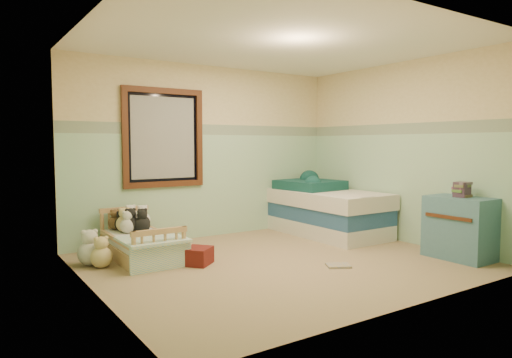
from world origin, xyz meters
TOP-DOWN VIEW (x-y plane):
  - floor at (0.00, 0.00)m, footprint 4.20×3.60m
  - ceiling at (0.00, 0.00)m, footprint 4.20×3.60m
  - wall_back at (0.00, 1.80)m, footprint 4.20×0.04m
  - wall_front at (0.00, -1.80)m, footprint 4.20×0.04m
  - wall_left at (-2.10, 0.00)m, footprint 0.04×3.60m
  - wall_right at (2.10, 0.00)m, footprint 0.04×3.60m
  - wainscot_mint at (0.00, 1.79)m, footprint 4.20×0.01m
  - border_strip at (0.00, 1.79)m, footprint 4.20×0.01m
  - window_frame at (-0.70, 1.76)m, footprint 1.16×0.06m
  - window_blinds at (-0.70, 1.77)m, footprint 0.92×0.01m
  - toddler_bed_frame at (-1.30, 1.05)m, footprint 0.63×1.27m
  - toddler_mattress at (-1.30, 1.05)m, footprint 0.58×1.21m
  - patchwork_quilt at (-1.30, 0.66)m, footprint 0.69×0.63m
  - plush_bed_brown at (-1.45, 1.55)m, footprint 0.18×0.18m
  - plush_bed_white at (-1.25, 1.55)m, footprint 0.21×0.21m
  - plush_bed_tan at (-1.40, 1.33)m, footprint 0.21×0.21m
  - plush_bed_dark at (-1.17, 1.33)m, footprint 0.19×0.19m
  - plush_floor_cream at (-1.89, 1.06)m, footprint 0.28×0.28m
  - plush_floor_tan at (-1.81, 0.88)m, footprint 0.24×0.24m
  - twin_bed_frame at (1.55, 0.96)m, footprint 0.96×1.93m
  - twin_boxspring at (1.55, 0.96)m, footprint 0.96×1.93m
  - twin_mattress at (1.55, 0.96)m, footprint 1.00×1.97m
  - teal_blanket at (1.50, 1.26)m, footprint 0.91×0.95m
  - dresser at (1.86, -1.06)m, footprint 0.46×0.74m
  - book_stack at (1.86, -1.08)m, footprint 0.19×0.16m
  - red_pillow at (-0.86, 0.42)m, footprint 0.41×0.41m
  - floor_book at (0.40, -0.53)m, footprint 0.32×0.30m
  - extra_plush_0 at (-1.41, 1.46)m, footprint 0.17×0.17m
  - extra_plush_1 at (-1.11, 1.50)m, footprint 0.20×0.20m
  - extra_plush_2 at (-1.26, 1.44)m, footprint 0.16×0.16m
  - extra_plush_3 at (-1.40, 1.24)m, footprint 0.19×0.19m
  - extra_plush_4 at (-1.24, 1.17)m, footprint 0.19×0.19m
  - extra_plush_5 at (-1.35, 1.26)m, footprint 0.20×0.20m

SIDE VIEW (x-z plane):
  - floor at x=0.00m, z-range -0.02..0.00m
  - floor_book at x=0.40m, z-range 0.00..0.02m
  - toddler_bed_frame at x=-1.30m, z-range 0.00..0.16m
  - red_pillow at x=-0.86m, z-range 0.00..0.19m
  - twin_bed_frame at x=1.55m, z-range 0.00..0.22m
  - plush_floor_tan at x=-1.81m, z-range 0.00..0.24m
  - plush_floor_cream at x=-1.89m, z-range 0.00..0.28m
  - toddler_mattress at x=-1.30m, z-range 0.16..0.28m
  - patchwork_quilt at x=-1.30m, z-range 0.28..0.31m
  - twin_boxspring at x=1.55m, z-range 0.22..0.44m
  - extra_plush_2 at x=-1.26m, z-range 0.28..0.44m
  - extra_plush_0 at x=-1.41m, z-range 0.28..0.45m
  - dresser at x=1.86m, z-range 0.00..0.74m
  - plush_bed_brown at x=-1.45m, z-range 0.28..0.46m
  - extra_plush_3 at x=-1.40m, z-range 0.28..0.47m
  - plush_bed_dark at x=-1.17m, z-range 0.28..0.47m
  - extra_plush_4 at x=-1.24m, z-range 0.28..0.47m
  - extra_plush_1 at x=-1.11m, z-range 0.28..0.48m
  - extra_plush_5 at x=-1.35m, z-range 0.28..0.49m
  - plush_bed_white at x=-1.25m, z-range 0.28..0.49m
  - plush_bed_tan at x=-1.40m, z-range 0.28..0.49m
  - twin_mattress at x=1.55m, z-range 0.44..0.66m
  - teal_blanket at x=1.50m, z-range 0.66..0.80m
  - wainscot_mint at x=0.00m, z-range 0.00..1.50m
  - book_stack at x=1.86m, z-range 0.74..0.92m
  - wall_back at x=0.00m, z-range 0.00..2.50m
  - wall_front at x=0.00m, z-range 0.00..2.50m
  - wall_left at x=-2.10m, z-range 0.00..2.50m
  - wall_right at x=2.10m, z-range 0.00..2.50m
  - window_blinds at x=-0.70m, z-range 0.89..2.01m
  - window_frame at x=-0.70m, z-range 0.77..2.13m
  - border_strip at x=0.00m, z-range 1.50..1.65m
  - ceiling at x=0.00m, z-range 2.50..2.52m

